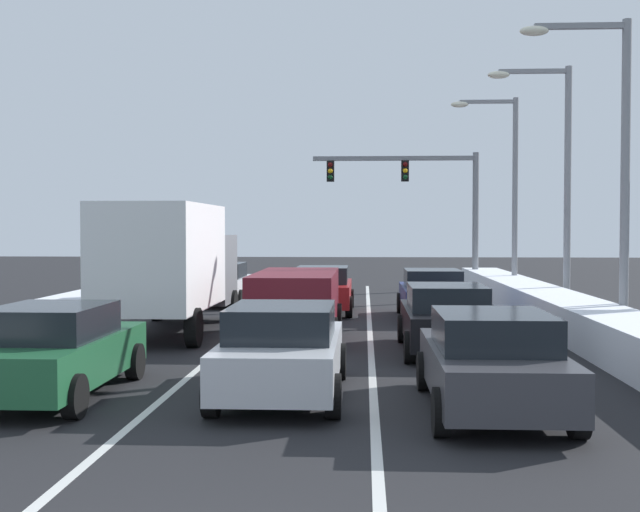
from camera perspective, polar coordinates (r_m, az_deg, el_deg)
The scene contains 18 objects.
ground_plane at distance 18.75m, azimuth -1.66°, elevation -6.51°, with size 120.00×120.00×0.00m, color black.
lane_stripe_between_right_lane_and_center_lane at distance 21.80m, azimuth 3.51°, elevation -5.31°, with size 0.14×34.60×0.01m, color silver.
lane_stripe_between_center_lane_and_left_lane at distance 22.04m, azimuth -5.41°, elevation -5.24°, with size 0.14×34.60×0.01m, color silver.
snow_bank_right_shoulder at distance 22.42m, azimuth 17.22°, elevation -4.05°, with size 1.62×34.60×0.90m, color white.
snow_bank_left_shoulder at distance 23.37m, azimuth -18.40°, elevation -4.02°, with size 1.71×34.60×0.74m, color white.
sedan_charcoal_right_lane_nearest at distance 12.55m, azimuth 11.91°, elevation -7.22°, with size 2.00×4.50×1.51m.
sedan_black_right_lane_second at distance 18.32m, azimuth 8.81°, elevation -4.32°, with size 2.00×4.50×1.51m.
sedan_navy_right_lane_third at distance 25.06m, azimuth 7.84°, elevation -2.63°, with size 2.00×4.50×1.51m.
sedan_silver_center_lane_nearest at distance 13.40m, azimuth -2.64°, elevation -6.60°, with size 2.00×4.50×1.51m.
suv_maroon_center_lane_second at distance 20.25m, azimuth -1.69°, elevation -2.98°, with size 2.16×4.90×1.67m.
sedan_red_center_lane_third at distance 26.68m, azimuth 0.19°, elevation -2.34°, with size 2.00×4.50×1.51m.
sedan_green_left_lane_nearest at distance 14.06m, azimuth -18.13°, elevation -6.29°, with size 2.00×4.50×1.51m.
box_truck_left_lane_second at distance 21.64m, azimuth -10.44°, elevation -0.35°, with size 2.53×7.20×3.36m.
sedan_white_left_lane_third at distance 29.72m, azimuth -6.95°, elevation -1.92°, with size 2.00×4.50×1.51m.
traffic_light_gantry at distance 37.48m, azimuth 7.29°, elevation 4.59°, with size 7.54×0.47×6.20m.
street_lamp_right_near at distance 20.99m, azimuth 19.60°, elevation 7.09°, with size 2.66×0.36×7.77m.
street_lamp_right_mid at distance 27.11m, azimuth 16.17°, elevation 6.07°, with size 2.66×0.36×7.89m.
street_lamp_right_far at distance 33.17m, azimuth 12.86°, elevation 5.34°, with size 2.66×0.36×7.91m.
Camera 1 is at (1.54, -5.89, 2.75)m, focal length 45.76 mm.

